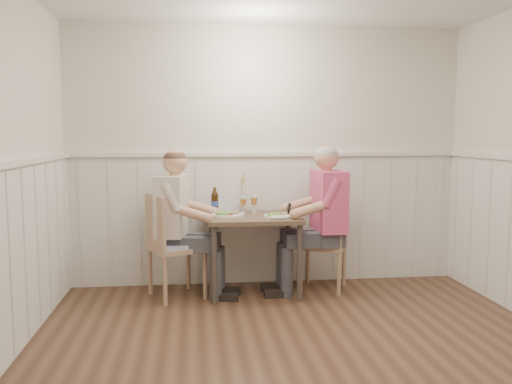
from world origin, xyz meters
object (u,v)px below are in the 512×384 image
at_px(chair_left, 171,242).
at_px(beer_bottle, 215,202).
at_px(chair_right, 329,240).
at_px(man_in_pink, 324,230).
at_px(dining_table, 254,227).
at_px(grass_vase, 241,193).
at_px(diner_cream, 177,234).

height_order(chair_left, beer_bottle, beer_bottle).
distance_m(chair_right, beer_bottle, 1.18).
height_order(chair_right, man_in_pink, man_in_pink).
bearing_deg(dining_table, beer_bottle, 150.61).
height_order(dining_table, chair_right, chair_right).
distance_m(chair_right, grass_vase, 0.98).
bearing_deg(grass_vase, diner_cream, -155.47).
distance_m(chair_right, diner_cream, 1.47).
bearing_deg(chair_right, grass_vase, 164.20).
height_order(man_in_pink, grass_vase, man_in_pink).
bearing_deg(grass_vase, man_in_pink, -21.38).
distance_m(dining_table, man_in_pink, 0.68).
bearing_deg(diner_cream, chair_right, 1.71).
xyz_separation_m(diner_cream, beer_bottle, (0.36, 0.22, 0.27)).
height_order(diner_cream, beer_bottle, diner_cream).
bearing_deg(chair_right, chair_left, -176.60).
bearing_deg(dining_table, man_in_pink, -3.56).
bearing_deg(dining_table, diner_cream, -178.40).
bearing_deg(chair_right, dining_table, -178.18).
height_order(chair_right, beer_bottle, beer_bottle).
bearing_deg(dining_table, chair_left, -175.11).
xyz_separation_m(dining_table, chair_left, (-0.78, -0.07, -0.12)).
bearing_deg(diner_cream, dining_table, 1.60).
xyz_separation_m(chair_right, diner_cream, (-1.46, -0.04, 0.10)).
bearing_deg(diner_cream, man_in_pink, -0.90).
bearing_deg(diner_cream, chair_left, -142.28).
bearing_deg(man_in_pink, grass_vase, 158.62).
bearing_deg(chair_right, beer_bottle, 170.79).
relative_size(diner_cream, beer_bottle, 5.48).
relative_size(dining_table, beer_bottle, 3.42).
relative_size(dining_table, diner_cream, 0.62).
height_order(dining_table, chair_left, chair_left).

